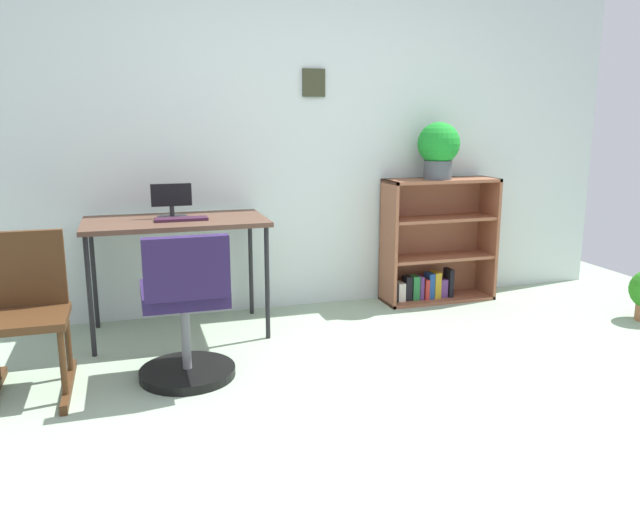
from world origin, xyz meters
name	(u,v)px	position (x,y,z in m)	size (l,w,h in m)	color
ground_plane	(413,437)	(0.00, 0.00, 0.00)	(6.24, 6.24, 0.00)	#91A98E
wall_back	(290,147)	(0.00, 2.15, 1.18)	(5.20, 0.12, 2.36)	silver
desk	(176,228)	(-0.87, 1.72, 0.70)	(1.14, 0.62, 0.76)	brown
monitor	(172,202)	(-0.88, 1.79, 0.86)	(0.26, 0.19, 0.22)	#262628
keyboard	(181,219)	(-0.83, 1.66, 0.77)	(0.32, 0.11, 0.02)	#36192F
office_chair	(186,317)	(-0.89, 0.92, 0.36)	(0.52, 0.54, 0.83)	black
rocking_chair	(25,311)	(-1.68, 1.06, 0.42)	(0.42, 0.64, 0.82)	#452915
bookshelf_low	(434,245)	(1.10, 1.96, 0.43)	(0.87, 0.30, 0.94)	brown
potted_plant_on_shelf	(439,148)	(1.07, 1.90, 1.17)	(0.31, 0.31, 0.42)	#474C51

